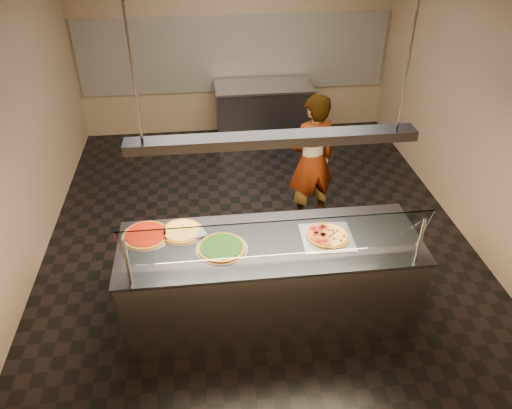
{
  "coord_description": "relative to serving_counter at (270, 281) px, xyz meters",
  "views": [
    {
      "loc": [
        -0.59,
        -4.89,
        3.69
      ],
      "look_at": [
        -0.12,
        -0.91,
        1.02
      ],
      "focal_mm": 35.0,
      "sensor_mm": 36.0,
      "label": 1
    }
  ],
  "objects": [
    {
      "name": "pizza_cheese",
      "position": [
        -0.79,
        0.24,
        0.48
      ],
      "size": [
        0.41,
        0.41,
        0.03
      ],
      "color": "silver",
      "rests_on": "serving_counter"
    },
    {
      "name": "wall_right",
      "position": [
        2.55,
        1.4,
        1.03
      ],
      "size": [
        0.02,
        6.0,
        3.0
      ],
      "primitive_type": "cube",
      "color": "#907D5D",
      "rests_on": "ground"
    },
    {
      "name": "perforated_tray",
      "position": [
        0.52,
        0.01,
        0.47
      ],
      "size": [
        0.47,
        0.47,
        0.01
      ],
      "color": "silver",
      "rests_on": "serving_counter"
    },
    {
      "name": "wall_back",
      "position": [
        0.04,
        4.41,
        1.03
      ],
      "size": [
        5.0,
        0.02,
        3.0
      ],
      "primitive_type": "cube",
      "color": "#907D5D",
      "rests_on": "ground"
    },
    {
      "name": "sneeze_guard",
      "position": [
        0.0,
        -0.34,
        0.76
      ],
      "size": [
        2.49,
        0.18,
        0.54
      ],
      "color": "#B7B7BC",
      "rests_on": "serving_counter"
    },
    {
      "name": "ground",
      "position": [
        0.04,
        1.4,
        -0.48
      ],
      "size": [
        5.0,
        6.0,
        0.02
      ],
      "primitive_type": "cube",
      "color": "black",
      "rests_on": "ground"
    },
    {
      "name": "pizza_spatula",
      "position": [
        -0.71,
        0.22,
        0.49
      ],
      "size": [
        0.23,
        0.22,
        0.02
      ],
      "color": "#B7B7BC",
      "rests_on": "pizza_spinach"
    },
    {
      "name": "pizza_spinach",
      "position": [
        -0.44,
        -0.04,
        0.48
      ],
      "size": [
        0.46,
        0.46,
        0.03
      ],
      "color": "silver",
      "rests_on": "serving_counter"
    },
    {
      "name": "half_pizza_sausage",
      "position": [
        0.61,
        0.01,
        0.49
      ],
      "size": [
        0.2,
        0.39,
        0.04
      ],
      "color": "brown",
      "rests_on": "perforated_tray"
    },
    {
      "name": "lamp_rod_left",
      "position": [
        -1.0,
        0.0,
        2.03
      ],
      "size": [
        0.02,
        0.02,
        1.01
      ],
      "primitive_type": "cylinder",
      "color": "#B7B7BC",
      "rests_on": "ceiling"
    },
    {
      "name": "tile_band",
      "position": [
        0.04,
        4.38,
        0.83
      ],
      "size": [
        4.9,
        0.02,
        1.2
      ],
      "primitive_type": "cube",
      "color": "silver",
      "rests_on": "wall_back"
    },
    {
      "name": "wall_front",
      "position": [
        0.04,
        -1.61,
        1.03
      ],
      "size": [
        5.0,
        0.02,
        3.0
      ],
      "primitive_type": "cube",
      "color": "#907D5D",
      "rests_on": "ground"
    },
    {
      "name": "pizza_tomato",
      "position": [
        -1.11,
        0.22,
        0.48
      ],
      "size": [
        0.45,
        0.45,
        0.03
      ],
      "color": "silver",
      "rests_on": "serving_counter"
    },
    {
      "name": "half_pizza_pepperoni",
      "position": [
        0.43,
        0.01,
        0.5
      ],
      "size": [
        0.22,
        0.39,
        0.05
      ],
      "color": "brown",
      "rests_on": "perforated_tray"
    },
    {
      "name": "wall_left",
      "position": [
        -2.47,
        1.4,
        1.03
      ],
      "size": [
        0.02,
        6.0,
        3.0
      ],
      "primitive_type": "cube",
      "color": "#907D5D",
      "rests_on": "ground"
    },
    {
      "name": "worker",
      "position": [
        0.73,
        1.63,
        0.37
      ],
      "size": [
        0.69,
        0.55,
        1.67
      ],
      "primitive_type": "imported",
      "rotation": [
        0.0,
        0.0,
        3.43
      ],
      "color": "#292430",
      "rests_on": "ground"
    },
    {
      "name": "lamp_rod_right",
      "position": [
        1.0,
        0.0,
        2.03
      ],
      "size": [
        0.02,
        0.02,
        1.01
      ],
      "primitive_type": "cylinder",
      "color": "#B7B7BC",
      "rests_on": "ceiling"
    },
    {
      "name": "prep_table",
      "position": [
        0.45,
        3.95,
        0.0
      ],
      "size": [
        1.52,
        0.74,
        0.93
      ],
      "color": "#3B3B41",
      "rests_on": "ground"
    },
    {
      "name": "serving_counter",
      "position": [
        0.0,
        0.0,
        0.0
      ],
      "size": [
        2.73,
        0.94,
        0.93
      ],
      "color": "#B7B7BC",
      "rests_on": "ground"
    },
    {
      "name": "heat_lamp_housing",
      "position": [
        0.0,
        0.0,
        1.48
      ],
      "size": [
        2.3,
        0.18,
        0.08
      ],
      "primitive_type": "cube",
      "color": "#3B3B41",
      "rests_on": "ceiling"
    }
  ]
}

